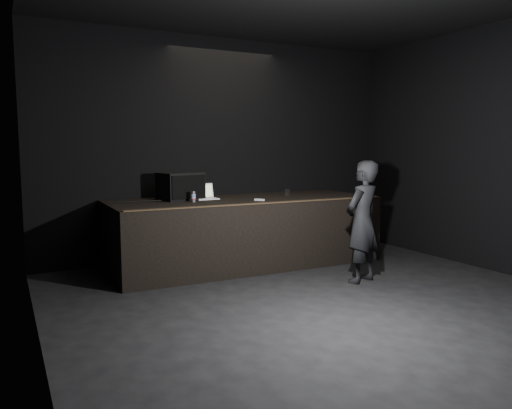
{
  "coord_description": "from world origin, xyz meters",
  "views": [
    {
      "loc": [
        -3.23,
        -4.0,
        1.77
      ],
      "look_at": [
        -0.01,
        2.3,
        0.95
      ],
      "focal_mm": 35.0,
      "sensor_mm": 36.0,
      "label": 1
    }
  ],
  "objects": [
    {
      "name": "ground",
      "position": [
        0.0,
        0.0,
        0.0
      ],
      "size": [
        7.0,
        7.0,
        0.0
      ],
      "primitive_type": "plane",
      "color": "black",
      "rests_on": "ground"
    },
    {
      "name": "room_walls",
      "position": [
        0.0,
        0.0,
        2.02
      ],
      "size": [
        6.1,
        7.1,
        3.52
      ],
      "color": "black",
      "rests_on": "ground"
    },
    {
      "name": "stage_riser",
      "position": [
        0.0,
        2.73,
        0.5
      ],
      "size": [
        4.0,
        1.5,
        1.0
      ],
      "primitive_type": "cube",
      "color": "black",
      "rests_on": "ground"
    },
    {
      "name": "riser_lip",
      "position": [
        0.0,
        2.02,
        1.01
      ],
      "size": [
        3.92,
        0.1,
        0.01
      ],
      "primitive_type": "cube",
      "color": "brown",
      "rests_on": "stage_riser"
    },
    {
      "name": "stage_monitor",
      "position": [
        -0.9,
        2.99,
        1.2
      ],
      "size": [
        0.68,
        0.57,
        0.4
      ],
      "rotation": [
        0.0,
        0.0,
        0.24
      ],
      "color": "black",
      "rests_on": "stage_riser"
    },
    {
      "name": "cable",
      "position": [
        -1.52,
        2.99,
        1.01
      ],
      "size": [
        0.85,
        0.1,
        0.02
      ],
      "primitive_type": "cylinder",
      "rotation": [
        0.0,
        1.57,
        -0.1
      ],
      "color": "black",
      "rests_on": "stage_riser"
    },
    {
      "name": "laptop",
      "position": [
        -0.54,
        2.94,
        1.06
      ],
      "size": [
        0.33,
        0.3,
        0.23
      ],
      "rotation": [
        0.0,
        0.0,
        0.02
      ],
      "color": "white",
      "rests_on": "stage_riser"
    },
    {
      "name": "beer_can",
      "position": [
        -0.84,
        2.62,
        1.08
      ],
      "size": [
        0.06,
        0.06,
        0.15
      ],
      "color": "silver",
      "rests_on": "stage_riser"
    },
    {
      "name": "plastic_cup",
      "position": [
        0.77,
        2.75,
        1.06
      ],
      "size": [
        0.09,
        0.09,
        0.11
      ],
      "primitive_type": "cylinder",
      "color": "white",
      "rests_on": "stage_riser"
    },
    {
      "name": "wii_remote",
      "position": [
        0.07,
        2.35,
        1.01
      ],
      "size": [
        0.12,
        0.14,
        0.03
      ],
      "primitive_type": "cube",
      "rotation": [
        0.0,
        0.0,
        0.68
      ],
      "color": "silver",
      "rests_on": "stage_riser"
    },
    {
      "name": "person",
      "position": [
        0.94,
        1.11,
        0.8
      ],
      "size": [
        0.68,
        0.55,
        1.6
      ],
      "primitive_type": "imported",
      "rotation": [
        0.0,
        0.0,
        3.48
      ],
      "color": "black",
      "rests_on": "ground"
    }
  ]
}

